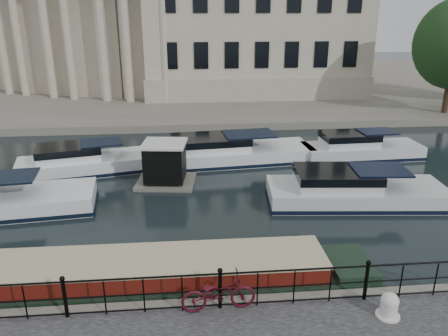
# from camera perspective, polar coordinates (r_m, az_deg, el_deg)

# --- Properties ---
(ground_plane) EXTENTS (160.00, 160.00, 0.00)m
(ground_plane) POSITION_cam_1_polar(r_m,az_deg,el_deg) (14.46, -1.27, -14.06)
(ground_plane) COLOR black
(ground_plane) RESTS_ON ground
(far_bank) EXTENTS (120.00, 42.00, 0.55)m
(far_bank) POSITION_cam_1_polar(r_m,az_deg,el_deg) (51.58, -4.46, 11.03)
(far_bank) COLOR #6B665B
(far_bank) RESTS_ON ground_plane
(railing) EXTENTS (24.14, 0.14, 1.22)m
(railing) POSITION_cam_1_polar(r_m,az_deg,el_deg) (11.93, -0.51, -15.26)
(railing) COLOR black
(railing) RESTS_ON near_quay
(civic_building) EXTENTS (53.55, 31.84, 16.85)m
(civic_building) POSITION_cam_1_polar(r_m,az_deg,el_deg) (46.71, -5.87, 18.42)
(civic_building) COLOR #ADA38C
(civic_building) RESTS_ON far_bank
(bicycle) EXTENTS (2.03, 0.84, 1.04)m
(bicycle) POSITION_cam_1_polar(r_m,az_deg,el_deg) (11.93, -0.73, -16.01)
(bicycle) COLOR #430B17
(bicycle) RESTS_ON near_quay
(mooring_bollard) EXTENTS (0.62, 0.62, 0.70)m
(mooring_bollard) POSITION_cam_1_polar(r_m,az_deg,el_deg) (12.58, 20.76, -16.44)
(mooring_bollard) COLOR silver
(mooring_bollard) RESTS_ON near_quay
(narrowboat) EXTENTS (16.08, 2.24, 1.59)m
(narrowboat) POSITION_cam_1_polar(r_m,az_deg,el_deg) (13.91, -14.50, -14.49)
(narrowboat) COLOR black
(narrowboat) RESTS_ON ground_plane
(harbour_hut) EXTENTS (3.07, 2.66, 2.17)m
(harbour_hut) POSITION_cam_1_polar(r_m,az_deg,el_deg) (21.56, -7.68, 0.37)
(harbour_hut) COLOR #6B665B
(harbour_hut) RESTS_ON ground_plane
(cabin_cruisers) EXTENTS (27.70, 9.82, 1.99)m
(cabin_cruisers) POSITION_cam_1_polar(r_m,az_deg,el_deg) (21.96, -3.96, -0.76)
(cabin_cruisers) COLOR white
(cabin_cruisers) RESTS_ON ground_plane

